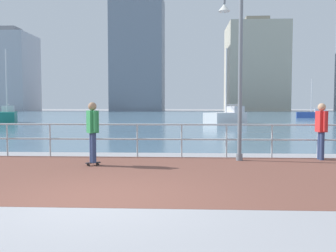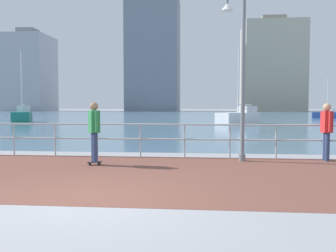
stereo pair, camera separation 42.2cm
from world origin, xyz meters
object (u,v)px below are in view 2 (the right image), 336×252
Objects in this scene: bystander at (327,127)px; sailboat_navy at (22,116)px; sailboat_gray at (239,117)px; skateboarder at (94,127)px; lamppost at (238,60)px; sailboat_yellow at (328,114)px.

sailboat_navy reaches higher than bystander.
skateboarder is at bearing -105.61° from sailboat_gray.
bystander is 0.25× the size of sailboat_navy.
sailboat_navy is at bearing 129.46° from lamppost.
sailboat_yellow is 0.75× the size of sailboat_navy.
skateboarder is (-3.95, -1.20, -1.92)m from lamppost.
sailboat_yellow reaches higher than skateboarder.
lamppost is 28.25m from sailboat_navy.
skateboarder is 0.26× the size of sailboat_gray.
lamppost reaches higher than skateboarder.
sailboat_navy is at bearing 121.30° from skateboarder.
sailboat_navy reaches higher than sailboat_gray.
sailboat_navy reaches higher than lamppost.
sailboat_gray is 19.85m from sailboat_yellow.
lamppost is 39.31m from sailboat_yellow.
sailboat_gray is 20.16m from sailboat_navy.
bystander is at bearing -108.93° from sailboat_yellow.
sailboat_navy is (-17.89, 21.73, -2.30)m from lamppost.
sailboat_yellow is (12.38, 36.10, -0.52)m from bystander.
bystander is at bearing -89.08° from sailboat_gray.
bystander is 0.33× the size of sailboat_yellow.
sailboat_yellow reaches higher than bystander.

